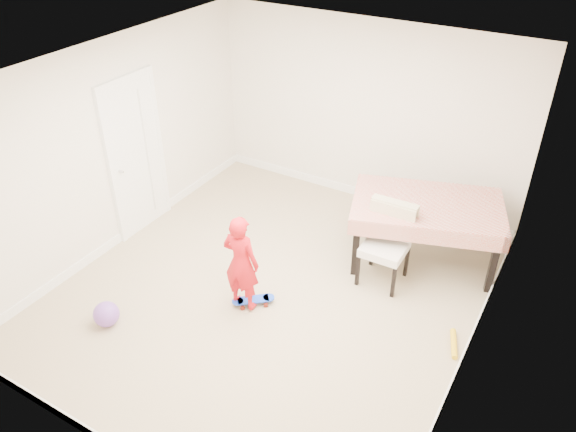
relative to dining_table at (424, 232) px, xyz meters
The scene contains 16 objects.
ground 1.99m from the dining_table, 132.09° to the right, with size 5.00×5.00×0.00m, color tan.
ceiling 2.91m from the dining_table, 132.09° to the right, with size 4.50×5.00×0.04m, color white.
wall_back 1.89m from the dining_table, 141.45° to the left, with size 4.50×0.04×2.60m, color silver.
wall_front 4.23m from the dining_table, 108.37° to the right, with size 4.50×0.04×2.60m, color silver.
wall_left 3.92m from the dining_table, 157.79° to the right, with size 0.04×5.00×2.60m, color silver.
wall_right 1.93m from the dining_table, 57.26° to the right, with size 0.04×5.00×2.60m, color silver.
door 3.76m from the dining_table, 162.05° to the right, with size 0.10×0.94×2.11m, color white.
baseboard_back 1.71m from the dining_table, 141.18° to the left, with size 4.50×0.02×0.12m, color white.
baseboard_left 3.84m from the dining_table, 157.85° to the right, with size 0.02×5.00×0.12m, color white.
baseboard_right 1.76m from the dining_table, 56.98° to the right, with size 0.02×5.00×0.12m, color white.
dining_table is the anchor object (origin of this frame).
dining_chair 0.69m from the dining_table, 112.89° to the right, with size 0.54×0.62×1.00m, color white, non-canonical shape.
skateboard 2.26m from the dining_table, 127.49° to the right, with size 0.49×0.18×0.07m, color blue, non-canonical shape.
child 2.34m from the dining_table, 127.76° to the right, with size 0.42×0.28×1.16m, color red.
balloon 3.82m from the dining_table, 131.93° to the right, with size 0.28×0.28×0.28m, color purple.
foam_toy 1.54m from the dining_table, 57.39° to the right, with size 0.06×0.06×0.40m, color yellow.
Camera 1 is at (2.72, -4.28, 4.31)m, focal length 35.00 mm.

